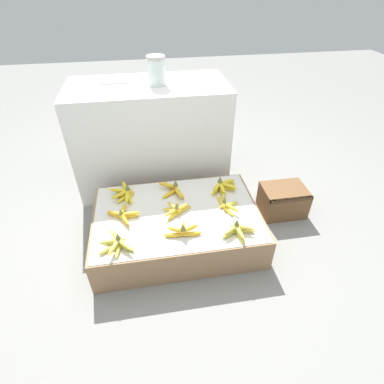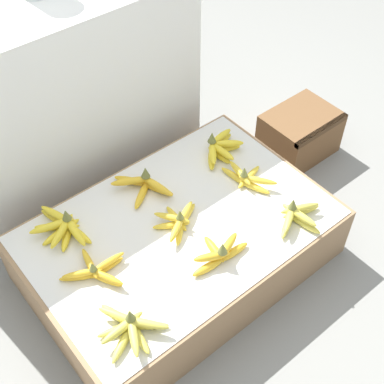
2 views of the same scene
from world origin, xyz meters
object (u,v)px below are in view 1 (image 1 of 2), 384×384
object	(u,v)px
banana_bunch_front_left	(117,243)
foam_tray_white	(115,79)
wooden_crate	(283,200)
banana_bunch_back_left	(125,193)
banana_bunch_middle_left	(123,215)
banana_bunch_back_midright	(223,187)
banana_bunch_back_midleft	(173,189)
glass_jar	(156,70)
banana_bunch_middle_midright	(226,204)
banana_bunch_front_midleft	(183,231)
banana_bunch_middle_midleft	(176,210)
banana_bunch_front_midright	(238,230)

from	to	relation	value
banana_bunch_front_left	foam_tray_white	distance (m)	1.27
wooden_crate	banana_bunch_back_left	world-z (taller)	banana_bunch_back_left
banana_bunch_back_left	banana_bunch_front_left	bearing A→B (deg)	-94.89
banana_bunch_middle_left	banana_bunch_back_midright	bearing A→B (deg)	14.37
banana_bunch_back_midleft	banana_bunch_middle_left	bearing A→B (deg)	-149.04
banana_bunch_middle_left	banana_bunch_front_left	bearing A→B (deg)	-97.35
wooden_crate	foam_tray_white	size ratio (longest dim) A/B	1.54
banana_bunch_back_midleft	glass_jar	xyz separation A→B (m)	(-0.03, 0.53, 0.67)
banana_bunch_middle_left	banana_bunch_back_midleft	bearing A→B (deg)	30.96
banana_bunch_back_left	banana_bunch_back_midright	bearing A→B (deg)	-3.70
banana_bunch_back_left	banana_bunch_back_midright	xyz separation A→B (m)	(0.70, -0.05, 0.00)
wooden_crate	glass_jar	distance (m)	1.34
banana_bunch_middle_midright	banana_bunch_back_midright	xyz separation A→B (m)	(0.03, 0.19, 0.01)
wooden_crate	banana_bunch_front_left	bearing A→B (deg)	-161.95
banana_bunch_front_left	banana_bunch_front_midleft	distance (m)	0.39
wooden_crate	banana_bunch_front_left	size ratio (longest dim) A/B	1.36
banana_bunch_middle_left	banana_bunch_back_midright	xyz separation A→B (m)	(0.71, 0.18, 0.01)
wooden_crate	foam_tray_white	world-z (taller)	foam_tray_white
banana_bunch_middle_midright	glass_jar	xyz separation A→B (m)	(-0.36, 0.74, 0.68)
banana_bunch_back_midleft	glass_jar	distance (m)	0.86
banana_bunch_middle_midleft	banana_bunch_back_midleft	size ratio (longest dim) A/B	0.80
banana_bunch_front_left	banana_bunch_front_midright	distance (m)	0.72
banana_bunch_front_midright	banana_bunch_middle_midright	bearing A→B (deg)	91.53
wooden_crate	banana_bunch_back_midleft	world-z (taller)	banana_bunch_back_midleft
banana_bunch_middle_midright	banana_bunch_back_midleft	distance (m)	0.40
banana_bunch_middle_midright	glass_jar	size ratio (longest dim) A/B	1.12
banana_bunch_back_midright	foam_tray_white	bearing A→B (deg)	134.99
banana_bunch_front_midleft	banana_bunch_back_midleft	distance (m)	0.42
banana_bunch_front_midright	glass_jar	distance (m)	1.26
banana_bunch_middle_left	foam_tray_white	size ratio (longest dim) A/B	1.07
banana_bunch_front_midleft	banana_bunch_front_midright	xyz separation A→B (m)	(0.33, -0.05, -0.00)
banana_bunch_front_left	wooden_crate	bearing A→B (deg)	18.05
glass_jar	banana_bunch_back_midright	bearing A→B (deg)	-54.69
banana_bunch_front_midleft	banana_bunch_back_left	bearing A→B (deg)	128.63
banana_bunch_middle_midright	foam_tray_white	size ratio (longest dim) A/B	1.06
banana_bunch_front_left	banana_bunch_back_left	xyz separation A→B (m)	(0.04, 0.47, 0.00)
banana_bunch_front_midleft	banana_bunch_back_left	world-z (taller)	banana_bunch_front_midleft
banana_bunch_back_left	glass_jar	xyz separation A→B (m)	(0.31, 0.51, 0.68)
glass_jar	banana_bunch_back_midleft	bearing A→B (deg)	-86.35
wooden_crate	banana_bunch_middle_left	size ratio (longest dim) A/B	1.43
banana_bunch_middle_left	banana_bunch_back_midright	distance (m)	0.73
glass_jar	foam_tray_white	world-z (taller)	glass_jar
banana_bunch_back_left	foam_tray_white	world-z (taller)	foam_tray_white
banana_bunch_back_midleft	banana_bunch_front_midleft	bearing A→B (deg)	-88.56
banana_bunch_front_midright	banana_bunch_back_left	distance (m)	0.84
banana_bunch_middle_left	foam_tray_white	bearing A→B (deg)	89.35
banana_bunch_front_midright	banana_bunch_back_midright	size ratio (longest dim) A/B	1.06
banana_bunch_front_midleft	banana_bunch_back_midleft	world-z (taller)	same
banana_bunch_middle_midleft	banana_bunch_middle_midright	size ratio (longest dim) A/B	0.90
banana_bunch_front_midleft	banana_bunch_middle_midleft	distance (m)	0.21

